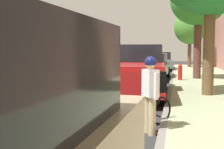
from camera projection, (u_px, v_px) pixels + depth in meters
ground at (119, 93)px, 11.82m from camera, size 63.26×63.26×0.00m
sidewalk at (221, 95)px, 10.97m from camera, size 3.63×39.54×0.14m
curb_edge at (170, 93)px, 11.38m from camera, size 0.16×39.54×0.14m
lane_stripe_centre at (58, 90)px, 12.63m from camera, size 0.14×40.00×0.01m
lane_stripe_bike_edge at (132, 93)px, 11.70m from camera, size 0.12×39.54×0.01m
parked_pickup_red_mid at (139, 72)px, 11.02m from camera, size 2.23×5.40×1.95m
parked_sedan_green_far at (152, 66)px, 17.22m from camera, size 2.03×4.49×1.52m
parked_sedan_grey_farthest at (161, 61)px, 24.40m from camera, size 2.04×4.50×1.52m
bicycle_at_curb at (143, 112)px, 6.61m from camera, size 1.23×1.25×0.73m
cyclist_with_backpack at (152, 87)px, 6.08m from camera, size 0.52×0.55×1.64m
street_tree_far_end at (199, 1)px, 15.96m from camera, size 3.07×3.07×5.72m
street_tree_corner at (190, 27)px, 26.29m from camera, size 2.85×2.85×5.11m
fire_hydrant at (180, 72)px, 15.44m from camera, size 0.22×0.22×0.84m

